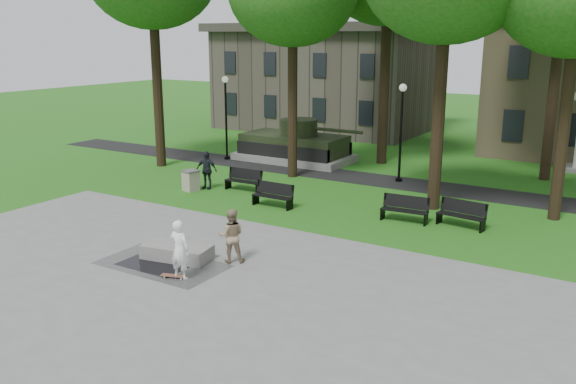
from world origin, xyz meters
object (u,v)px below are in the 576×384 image
(park_bench_0, at_px, (244,179))
(trash_bin, at_px, (191,180))
(skateboarder, at_px, (179,250))
(concrete_block, at_px, (177,252))
(friend_watching, at_px, (231,236))

(park_bench_0, xyz_separation_m, trash_bin, (-2.07, -1.32, -0.04))
(skateboarder, distance_m, park_bench_0, 10.62)
(trash_bin, bearing_deg, park_bench_0, 32.46)
(concrete_block, distance_m, skateboarder, 1.81)
(concrete_block, xyz_separation_m, friend_watching, (1.64, 0.70, 0.63))
(concrete_block, xyz_separation_m, park_bench_0, (-3.36, 8.39, 0.28))
(park_bench_0, bearing_deg, skateboarder, -65.72)
(skateboarder, relative_size, trash_bin, 1.86)
(friend_watching, bearing_deg, skateboarder, 43.41)
(skateboarder, height_order, park_bench_0, skateboarder)
(friend_watching, bearing_deg, park_bench_0, -90.09)
(trash_bin, bearing_deg, concrete_block, -52.47)
(park_bench_0, distance_m, trash_bin, 2.45)
(skateboarder, relative_size, friend_watching, 1.04)
(friend_watching, distance_m, trash_bin, 9.53)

